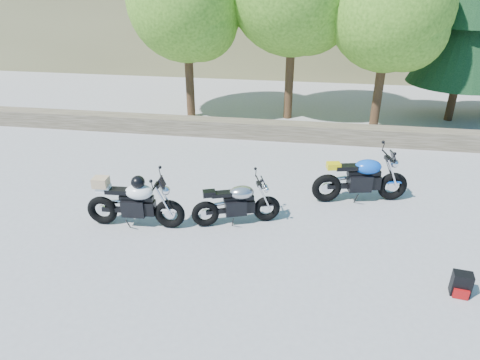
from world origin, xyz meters
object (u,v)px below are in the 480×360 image
(blue_bike, at_px, (361,179))
(backpack, at_px, (461,284))
(silver_bike, at_px, (237,204))
(white_bike, at_px, (134,202))

(blue_bike, xyz_separation_m, backpack, (1.28, -2.88, -0.33))
(silver_bike, distance_m, blue_bike, 2.84)
(silver_bike, xyz_separation_m, blue_bike, (2.49, 1.36, 0.08))
(backpack, bearing_deg, white_bike, 176.86)
(blue_bike, bearing_deg, silver_bike, -163.81)
(backpack, bearing_deg, blue_bike, 121.98)
(silver_bike, height_order, blue_bike, blue_bike)
(silver_bike, xyz_separation_m, white_bike, (-1.96, -0.40, 0.10))
(silver_bike, bearing_deg, backpack, -40.75)
(blue_bike, bearing_deg, backpack, -78.36)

